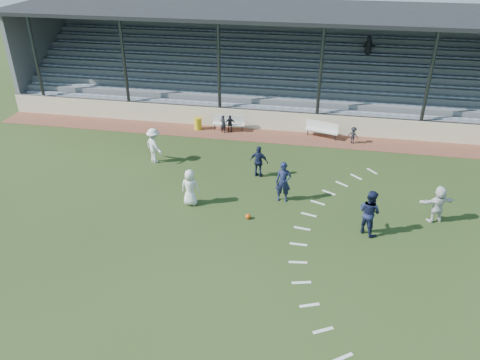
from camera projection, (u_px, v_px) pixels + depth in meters
name	position (u px, v px, depth m)	size (l,w,h in m)	color
ground	(229.00, 237.00, 19.16)	(90.00, 90.00, 0.00)	#243616
cinder_track	(264.00, 136.00, 28.19)	(34.00, 2.00, 0.02)	brown
retaining_wall	(267.00, 120.00, 28.81)	(34.00, 0.18, 1.20)	beige
bench_left	(229.00, 121.00, 28.69)	(2.02, 0.56, 0.95)	beige
bench_right	(322.00, 128.00, 27.76)	(2.03, 1.00, 0.95)	beige
trash_bin	(198.00, 123.00, 28.91)	(0.47, 0.47, 0.75)	gold
football	(248.00, 216.00, 20.27)	(0.23, 0.23, 0.23)	#CB420B
player_white_lead	(190.00, 188.00, 20.98)	(0.84, 0.55, 1.72)	silver
player_navy_lead	(283.00, 182.00, 21.19)	(0.71, 0.46, 1.94)	#141A37
player_navy_mid	(369.00, 212.00, 18.96)	(0.96, 0.75, 1.98)	#141A37
player_white_wing	(154.00, 145.00, 24.72)	(1.23, 0.71, 1.90)	silver
player_navy_wing	(259.00, 162.00, 23.34)	(0.96, 0.40, 1.64)	#141A37
player_white_back	(438.00, 204.00, 19.77)	(1.57, 0.50, 1.69)	silver
sub_left_near	(223.00, 124.00, 28.37)	(0.40, 0.26, 1.10)	black
sub_left_far	(230.00, 124.00, 28.44)	(0.63, 0.26, 1.08)	black
sub_right	(353.00, 135.00, 27.01)	(0.64, 0.37, 1.00)	black
grandstand	(277.00, 74.00, 32.09)	(34.60, 9.00, 6.61)	slate
penalty_arc	(331.00, 248.00, 18.49)	(3.89, 14.63, 0.01)	silver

